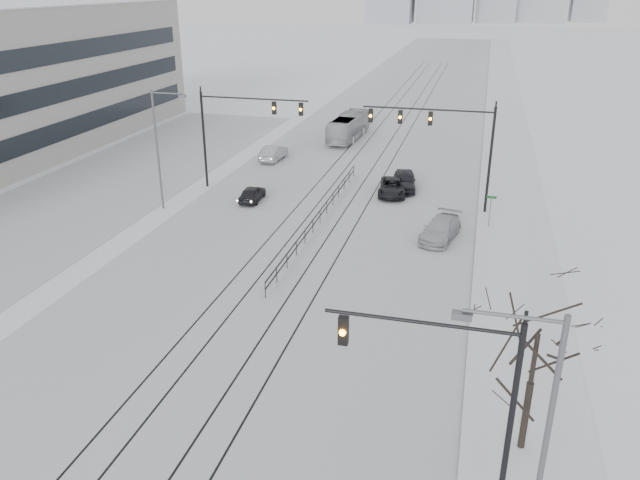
{
  "coord_description": "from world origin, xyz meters",
  "views": [
    {
      "loc": [
        10.6,
        -10.79,
        16.22
      ],
      "look_at": [
        2.74,
        19.43,
        3.2
      ],
      "focal_mm": 35.0,
      "sensor_mm": 36.0,
      "label": 1
    }
  ],
  "objects_px": {
    "box_truck": "(348,127)",
    "sedan_sb_inner": "(252,194)",
    "bare_tree": "(536,347)",
    "sedan_sb_outer": "(274,153)",
    "sedan_nb_far": "(404,180)",
    "traffic_mast_near": "(461,385)",
    "sedan_nb_front": "(393,187)",
    "sedan_nb_right": "(440,229)"
  },
  "relations": [
    {
      "from": "traffic_mast_near",
      "to": "sedan_nb_far",
      "type": "relative_size",
      "value": 1.52
    },
    {
      "from": "sedan_sb_outer",
      "to": "sedan_nb_far",
      "type": "xyz_separation_m",
      "value": [
        13.51,
        -6.01,
        0.06
      ]
    },
    {
      "from": "traffic_mast_near",
      "to": "bare_tree",
      "type": "xyz_separation_m",
      "value": [
        2.41,
        3.0,
        -0.07
      ]
    },
    {
      "from": "bare_tree",
      "to": "sedan_sb_outer",
      "type": "xyz_separation_m",
      "value": [
        -21.87,
        36.35,
        -3.76
      ]
    },
    {
      "from": "traffic_mast_near",
      "to": "box_truck",
      "type": "relative_size",
      "value": 0.72
    },
    {
      "from": "traffic_mast_near",
      "to": "sedan_sb_outer",
      "type": "distance_m",
      "value": 44.07
    },
    {
      "from": "traffic_mast_near",
      "to": "sedan_nb_far",
      "type": "distance_m",
      "value": 34.08
    },
    {
      "from": "sedan_sb_inner",
      "to": "sedan_nb_right",
      "type": "height_order",
      "value": "sedan_nb_right"
    },
    {
      "from": "bare_tree",
      "to": "box_truck",
      "type": "xyz_separation_m",
      "value": [
        -16.67,
        46.68,
        -3.13
      ]
    },
    {
      "from": "sedan_sb_inner",
      "to": "sedan_sb_outer",
      "type": "distance_m",
      "value": 12.25
    },
    {
      "from": "traffic_mast_near",
      "to": "sedan_nb_right",
      "type": "distance_m",
      "value": 23.52
    },
    {
      "from": "sedan_nb_right",
      "to": "sedan_nb_far",
      "type": "height_order",
      "value": "sedan_nb_far"
    },
    {
      "from": "sedan_sb_inner",
      "to": "sedan_nb_right",
      "type": "distance_m",
      "value": 15.63
    },
    {
      "from": "sedan_nb_front",
      "to": "sedan_nb_far",
      "type": "height_order",
      "value": "sedan_nb_far"
    },
    {
      "from": "sedan_nb_right",
      "to": "sedan_nb_far",
      "type": "bearing_deg",
      "value": 121.78
    },
    {
      "from": "sedan_nb_right",
      "to": "box_truck",
      "type": "relative_size",
      "value": 0.5
    },
    {
      "from": "bare_tree",
      "to": "sedan_sb_outer",
      "type": "bearing_deg",
      "value": 121.03
    },
    {
      "from": "bare_tree",
      "to": "box_truck",
      "type": "distance_m",
      "value": 49.67
    },
    {
      "from": "sedan_sb_outer",
      "to": "sedan_nb_right",
      "type": "relative_size",
      "value": 0.91
    },
    {
      "from": "sedan_sb_inner",
      "to": "box_truck",
      "type": "xyz_separation_m",
      "value": [
        2.95,
        22.37,
        0.74
      ]
    },
    {
      "from": "sedan_nb_right",
      "to": "sedan_nb_far",
      "type": "distance_m",
      "value": 10.91
    },
    {
      "from": "traffic_mast_near",
      "to": "sedan_nb_front",
      "type": "bearing_deg",
      "value": 101.9
    },
    {
      "from": "sedan_nb_far",
      "to": "box_truck",
      "type": "relative_size",
      "value": 0.47
    },
    {
      "from": "sedan_sb_outer",
      "to": "sedan_nb_far",
      "type": "height_order",
      "value": "sedan_nb_far"
    },
    {
      "from": "box_truck",
      "to": "sedan_sb_inner",
      "type": "bearing_deg",
      "value": 86.05
    },
    {
      "from": "bare_tree",
      "to": "sedan_nb_front",
      "type": "distance_m",
      "value": 30.33
    },
    {
      "from": "sedan_sb_outer",
      "to": "sedan_nb_far",
      "type": "relative_size",
      "value": 0.96
    },
    {
      "from": "box_truck",
      "to": "sedan_nb_right",
      "type": "bearing_deg",
      "value": 118.04
    },
    {
      "from": "traffic_mast_near",
      "to": "sedan_nb_front",
      "type": "xyz_separation_m",
      "value": [
        -6.68,
        31.68,
        -3.91
      ]
    },
    {
      "from": "box_truck",
      "to": "sedan_sb_outer",
      "type": "bearing_deg",
      "value": 66.87
    },
    {
      "from": "sedan_sb_outer",
      "to": "sedan_nb_right",
      "type": "height_order",
      "value": "sedan_sb_outer"
    },
    {
      "from": "sedan_nb_right",
      "to": "traffic_mast_near",
      "type": "bearing_deg",
      "value": -73.17
    },
    {
      "from": "traffic_mast_near",
      "to": "bare_tree",
      "type": "relative_size",
      "value": 1.15
    },
    {
      "from": "bare_tree",
      "to": "traffic_mast_near",
      "type": "bearing_deg",
      "value": -128.76
    },
    {
      "from": "traffic_mast_near",
      "to": "sedan_nb_far",
      "type": "bearing_deg",
      "value": 100.11
    },
    {
      "from": "sedan_nb_far",
      "to": "traffic_mast_near",
      "type": "bearing_deg",
      "value": -87.72
    },
    {
      "from": "bare_tree",
      "to": "sedan_nb_right",
      "type": "relative_size",
      "value": 1.26
    },
    {
      "from": "traffic_mast_near",
      "to": "sedan_nb_far",
      "type": "height_order",
      "value": "traffic_mast_near"
    },
    {
      "from": "sedan_nb_far",
      "to": "sedan_sb_outer",
      "type": "bearing_deg",
      "value": 148.17
    },
    {
      "from": "box_truck",
      "to": "traffic_mast_near",
      "type": "bearing_deg",
      "value": 109.58
    },
    {
      "from": "traffic_mast_near",
      "to": "sedan_nb_far",
      "type": "xyz_separation_m",
      "value": [
        -5.95,
        33.34,
        -3.78
      ]
    },
    {
      "from": "bare_tree",
      "to": "sedan_sb_inner",
      "type": "distance_m",
      "value": 31.49
    }
  ]
}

